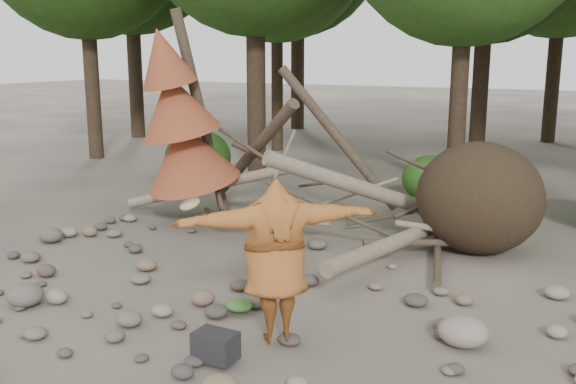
% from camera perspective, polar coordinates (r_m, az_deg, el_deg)
% --- Properties ---
extents(ground, '(120.00, 120.00, 0.00)m').
position_cam_1_polar(ground, '(9.07, -6.22, -10.28)').
color(ground, '#514C44').
rests_on(ground, ground).
extents(deadfall_pile, '(8.55, 5.24, 3.30)m').
position_cam_1_polar(deadfall_pile, '(11.74, 13.80, -0.47)').
color(deadfall_pile, '#332619').
rests_on(deadfall_pile, ground).
extents(dead_conifer, '(2.06, 2.16, 4.35)m').
position_cam_1_polar(dead_conifer, '(13.01, -9.52, 6.10)').
color(dead_conifer, '#4C3F30').
rests_on(dead_conifer, ground).
extents(bush_left, '(1.80, 1.80, 1.44)m').
position_cam_1_polar(bush_left, '(17.65, -8.01, 3.17)').
color(bush_left, '#214712').
rests_on(bush_left, ground).
extents(bush_mid, '(1.40, 1.40, 1.12)m').
position_cam_1_polar(bush_mid, '(15.50, 12.64, 1.13)').
color(bush_mid, '#2B5A1A').
rests_on(bush_mid, ground).
extents(frisbee_thrower, '(2.44, 2.10, 1.98)m').
position_cam_1_polar(frisbee_thrower, '(7.60, -1.10, -6.12)').
color(frisbee_thrower, '#9C5723').
rests_on(frisbee_thrower, ground).
extents(backpack, '(0.49, 0.33, 0.32)m').
position_cam_1_polar(backpack, '(7.53, -6.44, -13.83)').
color(backpack, black).
rests_on(backpack, ground).
extents(cloth_green, '(0.40, 0.33, 0.15)m').
position_cam_1_polar(cloth_green, '(8.85, -4.43, -10.32)').
color(cloth_green, '#376729').
rests_on(cloth_green, ground).
extents(cloth_orange, '(0.31, 0.25, 0.11)m').
position_cam_1_polar(cloth_orange, '(7.68, -5.79, -14.15)').
color(cloth_orange, '#BA6C1F').
rests_on(cloth_orange, ground).
extents(boulder_front_left, '(0.54, 0.48, 0.32)m').
position_cam_1_polar(boulder_front_left, '(9.78, -22.37, -8.45)').
color(boulder_front_left, '#675E56').
rests_on(boulder_front_left, ground).
extents(boulder_mid_right, '(0.61, 0.55, 0.37)m').
position_cam_1_polar(boulder_mid_right, '(8.18, 15.29, -11.87)').
color(boulder_mid_right, gray).
rests_on(boulder_mid_right, ground).
extents(boulder_mid_left, '(0.48, 0.43, 0.29)m').
position_cam_1_polar(boulder_mid_left, '(12.79, -20.35, -3.60)').
color(boulder_mid_left, '#5A554C').
rests_on(boulder_mid_left, ground).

